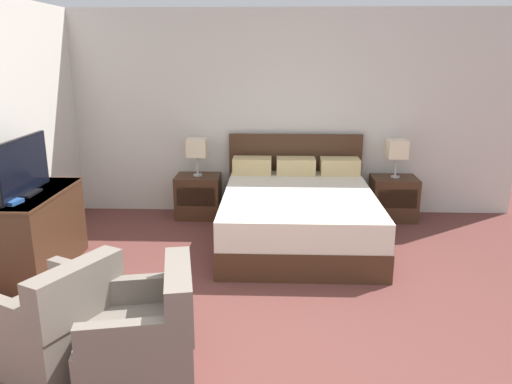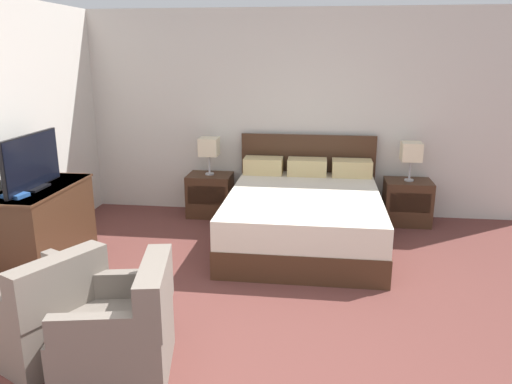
{
  "view_description": "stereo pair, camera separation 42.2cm",
  "coord_description": "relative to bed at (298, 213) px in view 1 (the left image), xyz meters",
  "views": [
    {
      "loc": [
        0.05,
        -2.39,
        2.03
      ],
      "look_at": [
        -0.12,
        2.16,
        0.75
      ],
      "focal_mm": 35.0,
      "sensor_mm": 36.0,
      "label": 1
    },
    {
      "loc": [
        0.47,
        -2.36,
        2.03
      ],
      "look_at": [
        -0.12,
        2.16,
        0.75
      ],
      "focal_mm": 35.0,
      "sensor_mm": 36.0,
      "label": 2
    }
  ],
  "objects": [
    {
      "name": "nightstand_right",
      "position": [
        1.23,
        0.77,
        -0.04
      ],
      "size": [
        0.55,
        0.43,
        0.54
      ],
      "color": "#422819",
      "rests_on": "ground"
    },
    {
      "name": "tv",
      "position": [
        -2.53,
        -0.98,
        0.72
      ],
      "size": [
        0.18,
        0.89,
        0.52
      ],
      "color": "black",
      "rests_on": "dresser"
    },
    {
      "name": "armchair_companion",
      "position": [
        -1.07,
        -2.53,
        -0.02
      ],
      "size": [
        0.81,
        0.8,
        0.76
      ],
      "color": "#70665B",
      "rests_on": "ground"
    },
    {
      "name": "table_lamp_left",
      "position": [
        -1.23,
        0.78,
        0.58
      ],
      "size": [
        0.24,
        0.24,
        0.47
      ],
      "color": "#B7B7BC",
      "rests_on": "nightstand_left"
    },
    {
      "name": "book_red_cover",
      "position": [
        -2.54,
        -1.27,
        0.49
      ],
      "size": [
        0.22,
        0.19,
        0.03
      ],
      "primitive_type": "cube",
      "rotation": [
        0.0,
        0.0,
        -0.19
      ],
      "color": "#234C8E",
      "rests_on": "dresser"
    },
    {
      "name": "nightstand_left",
      "position": [
        -1.23,
        0.77,
        -0.04
      ],
      "size": [
        0.55,
        0.43,
        0.54
      ],
      "color": "#422819",
      "rests_on": "ground"
    },
    {
      "name": "wall_back",
      "position": [
        -0.31,
        1.08,
        0.97
      ],
      "size": [
        6.22,
        0.06,
        2.55
      ],
      "primitive_type": "cube",
      "color": "beige",
      "rests_on": "ground"
    },
    {
      "name": "armchair_by_window",
      "position": [
        -1.7,
        -2.37,
        -0.02
      ],
      "size": [
        0.92,
        0.92,
        0.76
      ],
      "color": "#70665B",
      "rests_on": "ground"
    },
    {
      "name": "table_lamp_right",
      "position": [
        1.23,
        0.78,
        0.58
      ],
      "size": [
        0.24,
        0.24,
        0.47
      ],
      "color": "#B7B7BC",
      "rests_on": "nightstand_right"
    },
    {
      "name": "bed",
      "position": [
        0.0,
        0.0,
        0.0
      ],
      "size": [
        1.69,
        2.13,
        1.04
      ],
      "color": "#422819",
      "rests_on": "ground"
    },
    {
      "name": "dresser",
      "position": [
        -2.53,
        -0.92,
        0.09
      ],
      "size": [
        0.55,
        1.19,
        0.78
      ],
      "color": "#422819",
      "rests_on": "ground"
    }
  ]
}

